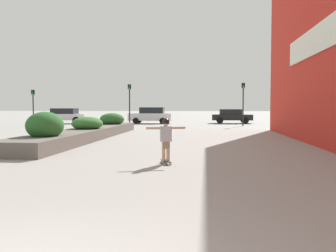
{
  "coord_description": "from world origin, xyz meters",
  "views": [
    {
      "loc": [
        1.97,
        -3.09,
        1.69
      ],
      "look_at": [
        0.43,
        12.06,
        0.91
      ],
      "focal_mm": 40.0,
      "sensor_mm": 36.0,
      "label": 1
    }
  ],
  "objects_px": {
    "traffic_light_left": "(129,98)",
    "traffic_light_far_left": "(33,101)",
    "car_center_left": "(151,115)",
    "traffic_light_right": "(243,97)",
    "car_leftmost": "(232,116)",
    "skateboard": "(166,162)",
    "car_center_right": "(66,115)",
    "skateboarder": "(166,135)"
  },
  "relations": [
    {
      "from": "skateboarder",
      "to": "traffic_light_far_left",
      "type": "bearing_deg",
      "value": 105.13
    },
    {
      "from": "skateboarder",
      "to": "traffic_light_right",
      "type": "height_order",
      "value": "traffic_light_right"
    },
    {
      "from": "skateboard",
      "to": "car_center_right",
      "type": "xyz_separation_m",
      "value": [
        -13.02,
        25.8,
        0.76
      ]
    },
    {
      "from": "car_center_left",
      "to": "skateboard",
      "type": "bearing_deg",
      "value": -170.64
    },
    {
      "from": "car_center_right",
      "to": "car_leftmost",
      "type": "bearing_deg",
      "value": 96.77
    },
    {
      "from": "traffic_light_left",
      "to": "traffic_light_far_left",
      "type": "bearing_deg",
      "value": 179.59
    },
    {
      "from": "skateboard",
      "to": "traffic_light_far_left",
      "type": "distance_m",
      "value": 26.81
    },
    {
      "from": "skateboard",
      "to": "traffic_light_left",
      "type": "height_order",
      "value": "traffic_light_left"
    },
    {
      "from": "car_center_left",
      "to": "traffic_light_far_left",
      "type": "relative_size",
      "value": 1.33
    },
    {
      "from": "car_center_left",
      "to": "traffic_light_left",
      "type": "xyz_separation_m",
      "value": [
        -1.27,
        -4.53,
        1.68
      ]
    },
    {
      "from": "skateboarder",
      "to": "traffic_light_right",
      "type": "distance_m",
      "value": 22.94
    },
    {
      "from": "car_leftmost",
      "to": "car_center_left",
      "type": "distance_m",
      "value": 8.26
    },
    {
      "from": "car_leftmost",
      "to": "traffic_light_right",
      "type": "height_order",
      "value": "traffic_light_right"
    },
    {
      "from": "traffic_light_far_left",
      "to": "skateboarder",
      "type": "bearing_deg",
      "value": -56.43
    },
    {
      "from": "car_center_left",
      "to": "traffic_light_left",
      "type": "distance_m",
      "value": 4.99
    },
    {
      "from": "skateboarder",
      "to": "traffic_light_left",
      "type": "height_order",
      "value": "traffic_light_left"
    },
    {
      "from": "skateboard",
      "to": "traffic_light_far_left",
      "type": "xyz_separation_m",
      "value": [
        -14.78,
        22.26,
        2.18
      ]
    },
    {
      "from": "traffic_light_far_left",
      "to": "skateboard",
      "type": "bearing_deg",
      "value": -56.43
    },
    {
      "from": "traffic_light_right",
      "to": "car_center_right",
      "type": "bearing_deg",
      "value": 169.1
    },
    {
      "from": "traffic_light_left",
      "to": "traffic_light_far_left",
      "type": "distance_m",
      "value": 9.1
    },
    {
      "from": "traffic_light_left",
      "to": "skateboard",
      "type": "bearing_deg",
      "value": -75.65
    },
    {
      "from": "car_center_right",
      "to": "traffic_light_far_left",
      "type": "relative_size",
      "value": 1.33
    },
    {
      "from": "traffic_light_right",
      "to": "traffic_light_far_left",
      "type": "relative_size",
      "value": 1.16
    },
    {
      "from": "skateboard",
      "to": "traffic_light_right",
      "type": "distance_m",
      "value": 23.01
    },
    {
      "from": "car_center_right",
      "to": "traffic_light_left",
      "type": "xyz_separation_m",
      "value": [
        7.34,
        -3.6,
        1.7
      ]
    },
    {
      "from": "traffic_light_right",
      "to": "car_leftmost",
      "type": "bearing_deg",
      "value": 96.79
    },
    {
      "from": "traffic_light_left",
      "to": "car_center_left",
      "type": "bearing_deg",
      "value": 74.29
    },
    {
      "from": "car_leftmost",
      "to": "traffic_light_left",
      "type": "bearing_deg",
      "value": -59.4
    },
    {
      "from": "skateboard",
      "to": "car_center_right",
      "type": "distance_m",
      "value": 28.91
    },
    {
      "from": "car_center_left",
      "to": "traffic_light_far_left",
      "type": "xyz_separation_m",
      "value": [
        -10.37,
        -4.46,
        1.4
      ]
    },
    {
      "from": "skateboard",
      "to": "car_center_left",
      "type": "relative_size",
      "value": 0.17
    },
    {
      "from": "car_leftmost",
      "to": "car_center_left",
      "type": "xyz_separation_m",
      "value": [
        -8.19,
        -1.07,
        0.07
      ]
    },
    {
      "from": "traffic_light_left",
      "to": "traffic_light_right",
      "type": "distance_m",
      "value": 10.11
    },
    {
      "from": "car_leftmost",
      "to": "car_center_left",
      "type": "relative_size",
      "value": 0.93
    },
    {
      "from": "traffic_light_far_left",
      "to": "traffic_light_left",
      "type": "bearing_deg",
      "value": -0.41
    },
    {
      "from": "car_center_left",
      "to": "traffic_light_left",
      "type": "height_order",
      "value": "traffic_light_left"
    },
    {
      "from": "car_center_left",
      "to": "traffic_light_far_left",
      "type": "distance_m",
      "value": 11.38
    },
    {
      "from": "car_center_left",
      "to": "skateboarder",
      "type": "bearing_deg",
      "value": -170.64
    },
    {
      "from": "car_center_left",
      "to": "traffic_light_left",
      "type": "bearing_deg",
      "value": 164.29
    },
    {
      "from": "skateboarder",
      "to": "car_leftmost",
      "type": "distance_m",
      "value": 28.05
    },
    {
      "from": "car_center_right",
      "to": "traffic_light_right",
      "type": "height_order",
      "value": "traffic_light_right"
    },
    {
      "from": "skateboarder",
      "to": "car_center_right",
      "type": "height_order",
      "value": "car_center_right"
    }
  ]
}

